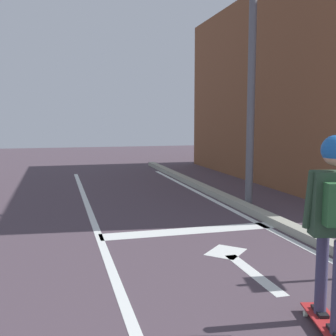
{
  "coord_description": "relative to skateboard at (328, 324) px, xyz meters",
  "views": [
    {
      "loc": [
        -0.81,
        1.55,
        1.88
      ],
      "look_at": [
        1.04,
        8.37,
        1.04
      ],
      "focal_mm": 44.34,
      "sensor_mm": 36.0,
      "label": 1
    }
  ],
  "objects": [
    {
      "name": "lane_line_center",
      "position": [
        -1.66,
        1.45,
        -0.06
      ],
      "size": [
        0.12,
        20.0,
        0.01
      ],
      "primitive_type": "cube",
      "color": "silver",
      "rests_on": "ground"
    },
    {
      "name": "skater",
      "position": [
        -0.0,
        -0.02,
        1.07
      ],
      "size": [
        0.45,
        0.62,
        1.67
      ],
      "color": "#413E5F",
      "rests_on": "skateboard"
    },
    {
      "name": "stop_bar",
      "position": [
        -0.15,
        3.5,
        -0.06
      ],
      "size": [
        3.02,
        0.4,
        0.01
      ],
      "primitive_type": "cube",
      "color": "silver",
      "rests_on": "ground"
    },
    {
      "name": "lane_arrow_stem",
      "position": [
        0.0,
        1.45,
        -0.06
      ],
      "size": [
        0.16,
        1.4,
        0.01
      ],
      "primitive_type": "cube",
      "color": "silver",
      "rests_on": "ground"
    },
    {
      "name": "lane_arrow_head",
      "position": [
        0.0,
        2.3,
        -0.06
      ],
      "size": [
        0.71,
        0.71,
        0.01
      ],
      "primitive_type": "cube",
      "rotation": [
        0.0,
        0.0,
        0.79
      ],
      "color": "silver",
      "rests_on": "ground"
    },
    {
      "name": "skateboard",
      "position": [
        0.0,
        0.0,
        0.0
      ],
      "size": [
        0.42,
        0.86,
        0.08
      ],
      "color": "#B42627",
      "rests_on": "ground"
    }
  ]
}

